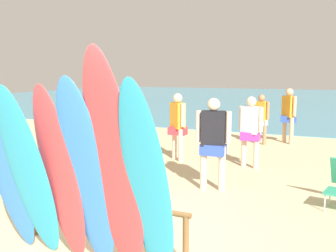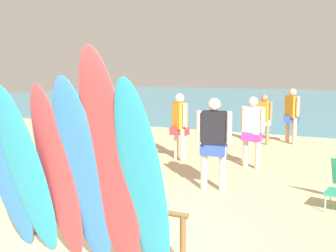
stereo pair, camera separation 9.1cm
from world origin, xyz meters
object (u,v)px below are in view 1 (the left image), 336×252
at_px(beachgoer_by_water, 289,112).
at_px(surfboard_red_4, 115,169).
at_px(surfboard_teal_5, 148,187).
at_px(surfboard_teal_1, 29,176).
at_px(beachgoer_near_rack, 251,127).
at_px(surfboard_red_2, 60,178).
at_px(surfboard_rack, 104,212).
at_px(surfboard_blue_3, 87,178).
at_px(beachgoer_strolling, 261,116).
at_px(beachgoer_photographing, 213,138).
at_px(beachgoer_midbeach, 178,122).
at_px(surfboard_blue_0, 2,160).

bearing_deg(beachgoer_by_water, surfboard_red_4, 132.84).
xyz_separation_m(surfboard_red_4, beachgoer_by_water, (0.66, 9.00, -0.23)).
bearing_deg(surfboard_teal_5, surfboard_teal_1, -175.55).
bearing_deg(surfboard_teal_1, beachgoer_near_rack, 76.06).
height_order(surfboard_teal_5, beachgoer_by_water, surfboard_teal_5).
relative_size(beachgoer_by_water, beachgoer_near_rack, 1.04).
height_order(surfboard_red_2, surfboard_red_4, surfboard_red_4).
relative_size(surfboard_rack, surfboard_blue_3, 1.03).
xyz_separation_m(surfboard_red_4, beachgoer_near_rack, (0.23, 5.45, -0.27)).
height_order(surfboard_red_2, beachgoer_strolling, surfboard_red_2).
bearing_deg(surfboard_teal_1, beachgoer_strolling, 82.93).
bearing_deg(surfboard_red_4, beachgoer_strolling, 94.28).
xyz_separation_m(beachgoer_photographing, beachgoer_strolling, (-0.04, 5.07, -0.11)).
distance_m(surfboard_rack, beachgoer_midbeach, 5.01).
xyz_separation_m(beachgoer_photographing, beachgoer_midbeach, (-1.53, 2.00, -0.03)).
distance_m(beachgoer_strolling, beachgoer_midbeach, 3.41).
relative_size(beachgoer_near_rack, beachgoer_midbeach, 0.98).
bearing_deg(beachgoer_midbeach, beachgoer_photographing, 166.90).
height_order(surfboard_red_4, beachgoer_strolling, surfboard_red_4).
height_order(surfboard_teal_5, beachgoer_near_rack, surfboard_teal_5).
bearing_deg(beachgoer_strolling, surfboard_blue_0, 108.11).
xyz_separation_m(surfboard_red_2, surfboard_teal_5, (1.09, -0.04, 0.04)).
bearing_deg(beachgoer_near_rack, surfboard_rack, -78.57).
xyz_separation_m(surfboard_blue_0, beachgoer_by_water, (2.13, 9.04, -0.19)).
relative_size(surfboard_rack, beachgoer_strolling, 1.49).
xyz_separation_m(surfboard_blue_0, beachgoer_strolling, (1.37, 8.58, -0.30)).
bearing_deg(surfboard_blue_0, surfboard_rack, 34.38).
relative_size(beachgoer_by_water, beachgoer_strolling, 1.12).
xyz_separation_m(surfboard_rack, beachgoer_midbeach, (-1.04, 4.87, 0.48)).
relative_size(surfboard_blue_3, beachgoer_by_water, 1.30).
height_order(surfboard_rack, surfboard_blue_3, surfboard_blue_3).
distance_m(surfboard_rack, beachgoer_strolling, 7.96).
xyz_separation_m(surfboard_rack, surfboard_blue_3, (0.17, -0.56, 0.59)).
bearing_deg(surfboard_red_2, beachgoer_by_water, 85.71).
bearing_deg(beachgoer_photographing, beachgoer_near_rack, -107.98).
distance_m(surfboard_teal_5, beachgoer_strolling, 8.54).
bearing_deg(beachgoer_midbeach, beachgoer_by_water, -83.02).
bearing_deg(beachgoer_midbeach, surfboard_red_2, 138.47).
bearing_deg(surfboard_red_2, beachgoer_photographing, 83.33).
xyz_separation_m(surfboard_blue_3, beachgoer_photographing, (0.32, 3.43, -0.09)).
height_order(surfboard_red_2, surfboard_blue_3, surfboard_blue_3).
xyz_separation_m(surfboard_blue_3, beachgoer_midbeach, (-1.21, 5.43, -0.11)).
height_order(surfboard_blue_0, surfboard_teal_5, surfboard_blue_0).
xyz_separation_m(surfboard_rack, surfboard_blue_0, (-0.92, -0.64, 0.69)).
bearing_deg(surfboard_rack, surfboard_red_4, -47.77).
xyz_separation_m(beachgoer_near_rack, beachgoer_midbeach, (-1.81, 0.02, 0.02)).
relative_size(surfboard_teal_1, surfboard_red_4, 0.86).
bearing_deg(beachgoer_photographing, surfboard_blue_3, 74.54).
bearing_deg(surfboard_teal_5, surfboard_blue_0, -175.21).
relative_size(surfboard_rack, surfboard_teal_1, 1.06).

